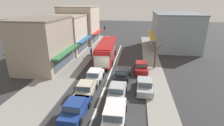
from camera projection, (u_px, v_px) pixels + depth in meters
The scene contains 20 objects.
ground_plane at pixel (109, 77), 23.76m from camera, with size 140.00×140.00×0.00m, color #2D2D30.
lane_centre_line at pixel (113, 67), 27.48m from camera, with size 0.20×28.00×0.01m, color silver.
sidewalk_left at pixel (76, 60), 30.23m from camera, with size 5.20×44.00×0.14m, color gray.
kerb_right at pixel (152, 64), 28.50m from camera, with size 2.80×44.00×0.12m, color gray.
shopfront_corner_near at pixel (44, 44), 26.09m from camera, with size 7.16×9.03×7.50m.
shopfront_mid_block at pixel (66, 34), 34.16m from camera, with size 7.61×7.92×7.16m.
shopfront_far_end at pixel (80, 25), 41.97m from camera, with size 8.93×8.73×8.58m.
building_right_far at pixel (175, 31), 37.32m from camera, with size 9.77×11.96×7.37m.
city_bus at pixel (106, 50), 29.82m from camera, with size 3.09×10.96×3.23m.
sedan_queue_far_back at pixel (117, 91), 18.66m from camera, with size 1.93×4.21×1.47m.
hatchback_adjacent_lane_lead at pixel (95, 75), 22.50m from camera, with size 1.87×3.73×1.54m.
sedan_behind_bus_mid at pixel (76, 109), 15.68m from camera, with size 1.99×4.25×1.47m.
sedan_adjacent_lane_trail at pixel (86, 89), 19.13m from camera, with size 1.95×4.23×1.47m.
wagon_behind_bus_near at pixel (115, 113), 14.98m from camera, with size 1.98×4.52×1.58m.
hatchback_queue_gap_filler at pixel (122, 74), 23.00m from camera, with size 1.89×3.74×1.54m.
parked_sedan_kerb_front at pixel (145, 85), 19.97m from camera, with size 1.95×4.23×1.47m.
parked_sedan_kerb_second at pixel (141, 67), 25.46m from camera, with size 1.93×4.21×1.47m.
traffic_light_downstreet at pixel (105, 32), 40.86m from camera, with size 0.33×0.24×4.20m.
street_tree_right at pixel (155, 57), 26.08m from camera, with size 1.69×1.47×3.94m.
pedestrian_with_handbag_near at pixel (91, 51), 31.75m from camera, with size 0.28×0.66×1.63m.
Camera 1 is at (3.50, -21.43, 9.85)m, focal length 28.00 mm.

